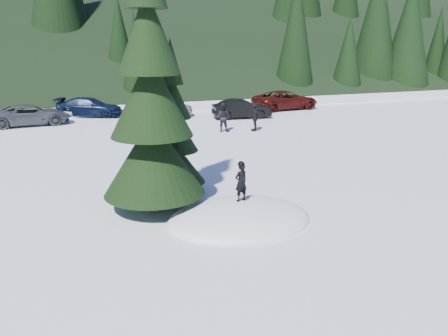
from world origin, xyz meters
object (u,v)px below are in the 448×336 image
object	(u,v)px
adult_1	(255,117)
car_2	(31,115)
adult_0	(223,117)
car_3	(90,107)
car_5	(242,109)
spruce_tall	(151,107)
car_4	(163,107)
car_6	(285,100)
child_skier	(241,182)
spruce_short	(173,135)

from	to	relation	value
adult_1	car_2	distance (m)	14.83
adult_0	car_3	size ratio (longest dim) A/B	0.36
car_2	car_3	world-z (taller)	car_3
adult_1	car_5	distance (m)	4.88
spruce_tall	car_5	world-z (taller)	spruce_tall
car_5	adult_0	bearing A→B (deg)	152.53
adult_1	car_4	size ratio (longest dim) A/B	0.39
spruce_tall	car_2	bearing A→B (deg)	103.70
spruce_tall	car_6	size ratio (longest dim) A/B	1.56
child_skier	car_6	distance (m)	23.80
adult_0	car_5	world-z (taller)	adult_0
child_skier	car_4	bearing A→B (deg)	-110.60
car_3	car_4	bearing A→B (deg)	-88.01
adult_0	car_2	size ratio (longest dim) A/B	0.36
child_skier	car_2	size ratio (longest dim) A/B	0.24
spruce_short	car_4	distance (m)	17.61
spruce_tall	car_6	world-z (taller)	spruce_tall
adult_0	car_5	distance (m)	5.22
car_2	car_4	bearing A→B (deg)	-92.59
spruce_tall	child_skier	world-z (taller)	spruce_tall
adult_0	car_3	xyz separation A→B (m)	(-7.19, 8.96, -0.18)
child_skier	car_6	world-z (taller)	child_skier
adult_1	car_5	size ratio (longest dim) A/B	0.40
child_skier	adult_1	xyz separation A→B (m)	(6.22, 12.55, -0.22)
child_skier	car_5	distance (m)	18.79
spruce_tall	adult_0	size ratio (longest dim) A/B	4.88
child_skier	car_4	size ratio (longest dim) A/B	0.28
car_2	car_3	distance (m)	4.60
adult_0	car_3	bearing A→B (deg)	-12.01
car_2	car_4	world-z (taller)	car_4
car_5	car_6	world-z (taller)	car_6
adult_1	car_3	bearing A→B (deg)	-122.80
adult_0	car_6	world-z (taller)	adult_0
car_3	car_5	xyz separation A→B (m)	(10.22, -4.70, -0.01)
car_2	car_6	world-z (taller)	car_6
spruce_short	car_3	bearing A→B (deg)	94.46
spruce_short	car_6	size ratio (longest dim) A/B	0.97
spruce_short	adult_0	xyz separation A→B (m)	(5.70, 10.18, -1.22)
car_5	car_6	xyz separation A→B (m)	(5.18, 2.95, 0.07)
car_3	car_4	size ratio (longest dim) A/B	1.12
car_4	car_6	world-z (taller)	car_6
spruce_tall	car_5	xyz separation A→B (m)	(9.73, 15.83, -2.62)
spruce_short	car_3	size ratio (longest dim) A/B	1.11
car_5	car_6	distance (m)	5.96
child_skier	car_6	size ratio (longest dim) A/B	0.22
spruce_short	child_skier	bearing A→B (deg)	-64.18
spruce_tall	car_2	size ratio (longest dim) A/B	1.75
adult_0	car_5	xyz separation A→B (m)	(3.03, 4.26, -0.19)
spruce_tall	spruce_short	xyz separation A→B (m)	(1.00, 1.40, -1.22)
car_3	car_5	bearing A→B (deg)	-91.75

